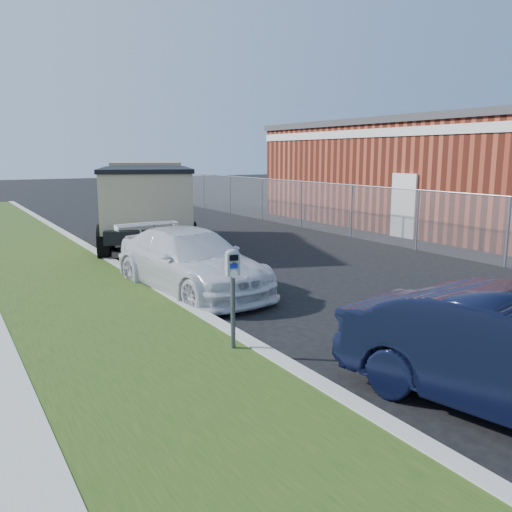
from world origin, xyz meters
TOP-DOWN VIEW (x-y plane):
  - ground at (0.00, 0.00)m, footprint 120.00×120.00m
  - streetside at (-5.57, 2.00)m, footprint 6.12×50.00m
  - chainlink_fence at (6.00, 7.00)m, footprint 0.06×30.06m
  - brick_building at (12.00, 8.00)m, footprint 9.20×14.20m
  - parking_meter at (-2.93, -0.94)m, footprint 0.22×0.16m
  - white_wagon at (-1.89, 2.86)m, footprint 2.27×4.62m
  - dump_truck at (-0.60, 9.18)m, footprint 4.43×6.97m

SIDE VIEW (x-z plane):
  - ground at x=0.00m, z-range 0.00..0.00m
  - streetside at x=-5.57m, z-range -0.01..0.14m
  - white_wagon at x=-1.89m, z-range 0.00..1.29m
  - parking_meter at x=-2.93m, z-range 0.45..1.88m
  - chainlink_fence at x=6.00m, z-range -13.74..16.26m
  - dump_truck at x=-0.60m, z-range 0.16..2.73m
  - brick_building at x=12.00m, z-range 0.04..4.21m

